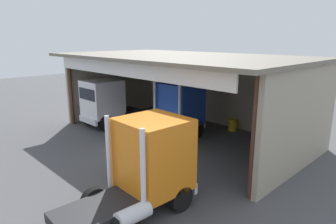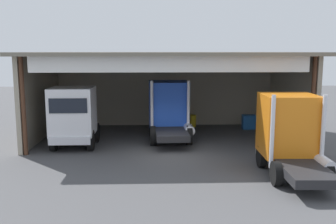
% 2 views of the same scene
% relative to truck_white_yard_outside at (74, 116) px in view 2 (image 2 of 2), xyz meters
% --- Properties ---
extents(ground_plane, '(80.00, 80.00, 0.00)m').
position_rel_truck_white_yard_outside_xyz_m(ground_plane, '(5.36, -1.59, -1.82)').
color(ground_plane, '#4C4C4F').
rests_on(ground_plane, ground).
extents(workshop_shed, '(16.34, 9.36, 5.36)m').
position_rel_truck_white_yard_outside_xyz_m(workshop_shed, '(5.36, 3.30, 1.92)').
color(workshop_shed, '#9E937F').
rests_on(workshop_shed, ground).
extents(truck_white_yard_outside, '(2.53, 4.38, 3.45)m').
position_rel_truck_white_yard_outside_xyz_m(truck_white_yard_outside, '(0.00, 0.00, 0.00)').
color(truck_white_yard_outside, white).
rests_on(truck_white_yard_outside, ground).
extents(truck_blue_right_bay, '(2.68, 5.18, 3.71)m').
position_rel_truck_white_yard_outside_xyz_m(truck_blue_right_bay, '(5.47, 2.03, 0.03)').
color(truck_blue_right_bay, '#1E47B7').
rests_on(truck_blue_right_bay, ground).
extents(truck_orange_left_bay, '(2.57, 5.26, 3.63)m').
position_rel_truck_white_yard_outside_xyz_m(truck_orange_left_bay, '(10.59, -4.87, -0.01)').
color(truck_orange_left_bay, orange).
rests_on(truck_orange_left_bay, ground).
extents(oil_drum, '(0.58, 0.58, 0.85)m').
position_rel_truck_white_yard_outside_xyz_m(oil_drum, '(7.27, 5.80, -1.39)').
color(oil_drum, gold).
rests_on(oil_drum, ground).
extents(tool_cart, '(0.90, 0.60, 1.00)m').
position_rel_truck_white_yard_outside_xyz_m(tool_cart, '(11.17, 4.84, -1.32)').
color(tool_cart, '#1E59A5').
rests_on(tool_cart, ground).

